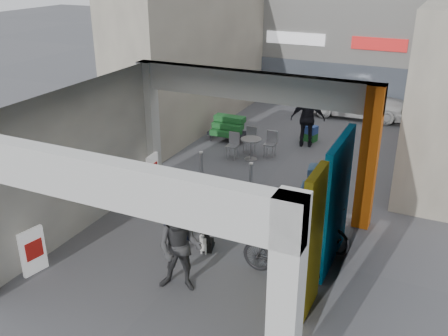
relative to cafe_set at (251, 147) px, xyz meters
The scene contains 20 objects.
ground 5.21m from the cafe_set, 76.89° to the right, with size 90.00×90.00×0.00m, color #545459.
arcade_canopy 6.45m from the cafe_set, 73.71° to the right, with size 6.40×6.45×6.40m.
far_building 9.74m from the cafe_set, 82.48° to the left, with size 18.00×4.08×8.00m.
plaza_bldg_left 4.67m from the cafe_set, 143.71° to the left, with size 2.00×9.00×5.00m, color #B7AE98.
bollard_left 2.67m from the cafe_set, 99.54° to the right, with size 0.09×0.09×0.99m, color #92969A.
bollard_center 2.72m from the cafe_set, 67.64° to the right, with size 0.09×0.09×0.86m, color #92969A.
bollard_right 3.86m from the cafe_set, 44.04° to the right, with size 0.09×0.09×0.85m, color #92969A.
advert_board_near 8.10m from the cafe_set, 101.15° to the right, with size 0.19×0.55×1.00m.
advert_board_far 3.77m from the cafe_set, 114.56° to the right, with size 0.14×0.55×1.00m.
cafe_set is the anchor object (origin of this frame).
produce_stand 1.66m from the cafe_set, 141.57° to the left, with size 1.32×0.71×0.87m.
crate_stack 2.63m from the cafe_set, 59.13° to the left, with size 0.53×0.46×0.56m.
border_collie 5.88m from the cafe_set, 77.36° to the right, with size 0.23×0.46×0.63m.
man_with_dog 5.97m from the cafe_set, 83.35° to the right, with size 0.68×0.45×1.88m, color black.
man_back_turned 7.31m from the cafe_set, 78.53° to the right, with size 0.90×0.70×1.86m, color #38383A.
man_elderly 4.77m from the cafe_set, 49.42° to the right, with size 0.80×0.52×1.64m, color #52749F.
man_crates 2.28m from the cafe_set, 50.71° to the left, with size 1.15×0.48×1.96m, color black.
bicycle_front 5.52m from the cafe_set, 52.32° to the right, with size 0.65×1.87×0.98m, color black.
bicycle_rear 6.74m from the cafe_set, 62.60° to the right, with size 0.48×1.70×1.02m, color black.
white_van 6.26m from the cafe_set, 69.73° to the left, with size 1.64×4.09×1.39m, color silver.
Camera 1 is at (4.52, -9.11, 6.10)m, focal length 40.00 mm.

